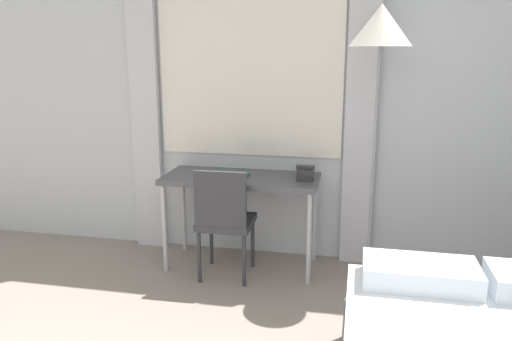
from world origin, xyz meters
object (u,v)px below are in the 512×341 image
object	(u,v)px
desk_chair	(224,217)
standing_lamp	(380,41)
desk	(241,185)
book	(230,174)
telephone	(305,173)

from	to	relation	value
desk_chair	standing_lamp	xyz separation A→B (m)	(1.06, 0.19, 1.27)
desk	standing_lamp	distance (m)	1.47
desk	standing_lamp	size ratio (longest dim) A/B	0.60
desk_chair	book	size ratio (longest dim) A/B	2.75
desk_chair	standing_lamp	bearing A→B (deg)	8.93
desk_chair	standing_lamp	distance (m)	1.66
desk	standing_lamp	world-z (taller)	standing_lamp
standing_lamp	book	distance (m)	1.48
desk	desk_chair	xyz separation A→B (m)	(-0.07, -0.26, -0.18)
desk_chair	telephone	size ratio (longest dim) A/B	6.06
desk_chair	telephone	bearing A→B (deg)	22.65
standing_lamp	telephone	bearing A→B (deg)	173.06
standing_lamp	book	world-z (taller)	standing_lamp
desk_chair	book	bearing A→B (deg)	92.90
desk_chair	telephone	xyz separation A→B (m)	(0.57, 0.25, 0.30)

